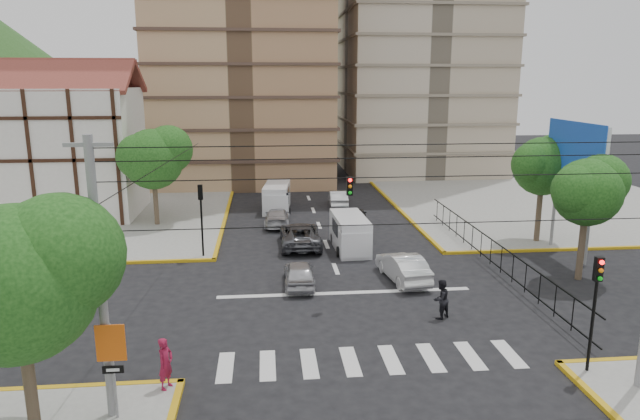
{
  "coord_description": "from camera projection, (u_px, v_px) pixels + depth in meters",
  "views": [
    {
      "loc": [
        -3.94,
        -26.0,
        10.72
      ],
      "look_at": [
        -1.12,
        2.87,
        4.0
      ],
      "focal_mm": 32.0,
      "sensor_mm": 36.0,
      "label": 1
    }
  ],
  "objects": [
    {
      "name": "traffic_light_hanging",
      "position": [
        357.0,
        192.0,
        24.69
      ],
      "size": [
        18.0,
        9.12,
        0.92
      ],
      "color": "black",
      "rests_on": "ground"
    },
    {
      "name": "tree_park_c",
      "position": [
        544.0,
        163.0,
        36.87
      ],
      "size": [
        4.65,
        3.8,
        7.25
      ],
      "color": "#473828",
      "rests_on": "ground"
    },
    {
      "name": "park_fence",
      "position": [
        490.0,
        267.0,
        33.21
      ],
      "size": [
        0.1,
        22.5,
        1.66
      ],
      "primitive_type": null,
      "color": "black",
      "rests_on": "ground"
    },
    {
      "name": "ground",
      "position": [
        348.0,
        302.0,
        28.0
      ],
      "size": [
        160.0,
        160.0,
        0.0
      ],
      "primitive_type": "plane",
      "color": "black",
      "rests_on": "ground"
    },
    {
      "name": "van_left_lane",
      "position": [
        277.0,
        198.0,
        46.96
      ],
      "size": [
        2.44,
        5.07,
        2.2
      ],
      "rotation": [
        0.0,
        0.0,
        -0.11
      ],
      "color": "silver",
      "rests_on": "ground"
    },
    {
      "name": "traffic_light_se",
      "position": [
        595.0,
        295.0,
        20.47
      ],
      "size": [
        0.28,
        0.22,
        4.4
      ],
      "color": "black",
      "rests_on": "ground"
    },
    {
      "name": "tudor_building",
      "position": [
        71.0,
        150.0,
        44.4
      ],
      "size": [
        10.8,
        8.05,
        12.23
      ],
      "color": "silver",
      "rests_on": "ground"
    },
    {
      "name": "car_grey_mid_left",
      "position": [
        300.0,
        235.0,
        37.15
      ],
      "size": [
        2.6,
        5.56,
        1.54
      ],
      "primitive_type": "imported",
      "rotation": [
        0.0,
        0.0,
        3.13
      ],
      "color": "#54555B",
      "rests_on": "ground"
    },
    {
      "name": "pedestrian_crosswalk",
      "position": [
        441.0,
        299.0,
        25.91
      ],
      "size": [
        1.13,
        1.06,
        1.84
      ],
      "primitive_type": "imported",
      "rotation": [
        0.0,
        0.0,
        3.7
      ],
      "color": "black",
      "rests_on": "ground"
    },
    {
      "name": "billboard",
      "position": [
        575.0,
        160.0,
        33.83
      ],
      "size": [
        0.36,
        6.2,
        8.1
      ],
      "color": "slate",
      "rests_on": "ground"
    },
    {
      "name": "utility_pole_sw",
      "position": [
        101.0,
        279.0,
        17.34
      ],
      "size": [
        1.4,
        0.28,
        9.0
      ],
      "color": "slate",
      "rests_on": "ground"
    },
    {
      "name": "stop_line",
      "position": [
        345.0,
        293.0,
        29.16
      ],
      "size": [
        13.0,
        0.4,
        0.01
      ],
      "primitive_type": "cube",
      "color": "silver",
      "rests_on": "ground"
    },
    {
      "name": "car_white_rear_right",
      "position": [
        338.0,
        198.0,
        48.81
      ],
      "size": [
        1.68,
        4.27,
        1.38
      ],
      "primitive_type": "imported",
      "rotation": [
        0.0,
        0.0,
        3.09
      ],
      "color": "silver",
      "rests_on": "ground"
    },
    {
      "name": "tree_sw_near",
      "position": [
        20.0,
        276.0,
        16.09
      ],
      "size": [
        5.63,
        4.6,
        7.57
      ],
      "color": "#473828",
      "rests_on": "ground"
    },
    {
      "name": "sidewalk_nw",
      "position": [
        64.0,
        215.0,
        45.48
      ],
      "size": [
        26.0,
        26.0,
        0.15
      ],
      "primitive_type": "cube",
      "color": "gray",
      "rests_on": "ground"
    },
    {
      "name": "van_right_lane",
      "position": [
        350.0,
        234.0,
        36.1
      ],
      "size": [
        2.08,
        4.91,
        2.18
      ],
      "rotation": [
        0.0,
        0.0,
        0.04
      ],
      "color": "silver",
      "rests_on": "ground"
    },
    {
      "name": "car_white_front_right",
      "position": [
        403.0,
        267.0,
        30.84
      ],
      "size": [
        2.23,
        4.78,
        1.52
      ],
      "primitive_type": "imported",
      "rotation": [
        0.0,
        0.0,
        3.28
      ],
      "color": "white",
      "rests_on": "ground"
    },
    {
      "name": "pedestrian_sw_corner",
      "position": [
        166.0,
        363.0,
        19.74
      ],
      "size": [
        0.7,
        0.8,
        1.86
      ],
      "primitive_type": "imported",
      "rotation": [
        0.0,
        0.0,
        1.11
      ],
      "color": "maroon",
      "rests_on": "sidewalk_sw"
    },
    {
      "name": "sidewalk_ne",
      "position": [
        543.0,
        204.0,
        49.27
      ],
      "size": [
        26.0,
        26.0,
        0.15
      ],
      "primitive_type": "cube",
      "color": "gray",
      "rests_on": "ground"
    },
    {
      "name": "tree_tudor",
      "position": [
        154.0,
        156.0,
        41.22
      ],
      "size": [
        5.39,
        4.4,
        7.43
      ],
      "color": "#473828",
      "rests_on": "ground"
    },
    {
      "name": "tree_park_a",
      "position": [
        589.0,
        189.0,
        30.06
      ],
      "size": [
        4.41,
        3.6,
        6.83
      ],
      "color": "#473828",
      "rests_on": "ground"
    },
    {
      "name": "crosswalk_stripes",
      "position": [
        371.0,
        360.0,
        22.18
      ],
      "size": [
        12.0,
        2.4,
        0.01
      ],
      "primitive_type": "cube",
      "color": "silver",
      "rests_on": "ground"
    },
    {
      "name": "traffic_light_nw",
      "position": [
        201.0,
        208.0,
        34.12
      ],
      "size": [
        0.28,
        0.22,
        4.4
      ],
      "color": "black",
      "rests_on": "ground"
    },
    {
      "name": "car_silver_front_left",
      "position": [
        299.0,
        273.0,
        30.09
      ],
      "size": [
        1.68,
        4.01,
        1.35
      ],
      "primitive_type": "imported",
      "rotation": [
        0.0,
        0.0,
        3.12
      ],
      "color": "#B5B5BA",
      "rests_on": "ground"
    },
    {
      "name": "car_darkgrey_mid_right",
      "position": [
        357.0,
        216.0,
        42.77
      ],
      "size": [
        1.94,
        3.83,
        1.25
      ],
      "primitive_type": "imported",
      "rotation": [
        0.0,
        0.0,
        3.01
      ],
      "color": "black",
      "rests_on": "ground"
    },
    {
      "name": "district_sign",
      "position": [
        112.0,
        352.0,
        17.65
      ],
      "size": [
        0.9,
        0.12,
        3.2
      ],
      "color": "slate",
      "rests_on": "ground"
    },
    {
      "name": "car_silver_rear_left",
      "position": [
        277.0,
        217.0,
        42.36
      ],
      "size": [
        2.06,
        4.52,
        1.28
      ],
      "primitive_type": "imported",
      "rotation": [
        0.0,
        0.0,
        3.08
      ],
      "color": "#BCBCC1",
      "rests_on": "ground"
    }
  ]
}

